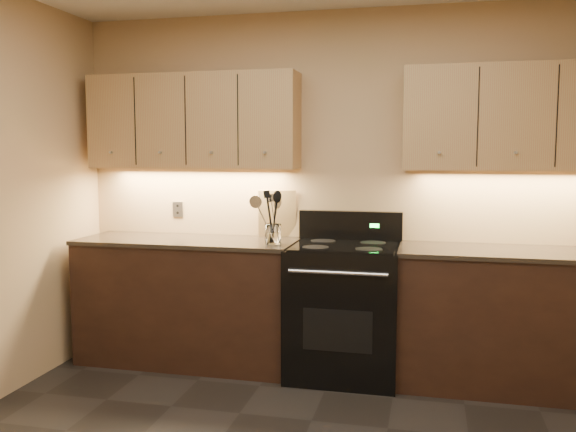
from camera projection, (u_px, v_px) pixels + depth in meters
The scene contains 14 objects.
wall_back at pixel (341, 189), 4.52m from camera, with size 4.00×0.04×2.60m, color tan.
counter_left at pixel (189, 300), 4.57m from camera, with size 1.62×0.62×0.93m.
counter_right at pixel (509, 319), 4.05m from camera, with size 1.46×0.62×0.93m.
stove at pixel (344, 308), 4.28m from camera, with size 0.76×0.68×1.14m.
upper_cab_left at pixel (193, 122), 4.57m from camera, with size 1.60×0.30×0.70m, color #A48B52.
upper_cab_right at pixel (514, 118), 4.06m from camera, with size 1.44×0.30×0.70m, color #A48B52.
outlet_plate at pixel (178, 209), 4.83m from camera, with size 0.09×0.01×0.12m, color #B2B5BA.
utensil_crock at pixel (273, 235), 4.27m from camera, with size 0.13×0.13×0.14m.
cutting_board at pixel (277, 213), 4.62m from camera, with size 0.29×0.02×0.36m, color tan.
wooden_spoon at pixel (269, 220), 4.26m from camera, with size 0.06×0.06×0.31m, color tan, non-canonical shape.
black_spoon at pixel (271, 216), 4.27m from camera, with size 0.06×0.06×0.36m, color black, non-canonical shape.
black_turner at pixel (273, 215), 4.25m from camera, with size 0.08×0.08×0.37m, color black, non-canonical shape.
steel_spatula at pixel (278, 217), 4.26m from camera, with size 0.08×0.08×0.35m, color silver, non-canonical shape.
steel_skimmer at pixel (275, 218), 4.24m from camera, with size 0.09×0.09×0.34m, color silver, non-canonical shape.
Camera 1 is at (0.65, -2.49, 1.58)m, focal length 38.00 mm.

